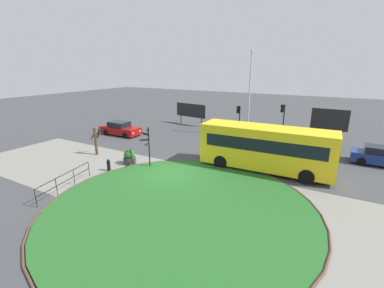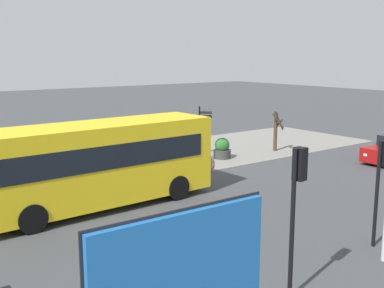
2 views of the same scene
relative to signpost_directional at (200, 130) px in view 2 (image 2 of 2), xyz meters
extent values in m
plane|color=#3D3F42|center=(2.46, -0.56, -1.84)|extent=(120.00, 120.00, 0.00)
cube|color=gray|center=(2.46, -2.39, -1.83)|extent=(32.00, 8.34, 0.02)
cylinder|color=#235B23|center=(5.26, -3.96, -1.79)|extent=(14.43, 14.43, 0.10)
torus|color=brown|center=(5.26, -3.96, -1.78)|extent=(14.74, 14.74, 0.11)
cylinder|color=black|center=(0.07, 0.03, -0.34)|extent=(0.09, 0.09, 3.00)
sphere|color=black|center=(0.07, 0.03, 1.22)|extent=(0.10, 0.10, 0.10)
cube|color=black|center=(-0.20, 0.26, 0.92)|extent=(0.48, 0.43, 0.15)
cube|color=black|center=(-0.31, 0.11, 0.68)|extent=(0.67, 0.19, 0.15)
cube|color=black|center=(-0.18, -0.22, 0.32)|extent=(0.46, 0.46, 0.15)
cube|color=black|center=(0.18, -0.34, 0.09)|extent=(0.23, 0.66, 0.15)
cylinder|color=black|center=(-2.05, -2.07, -1.48)|extent=(0.25, 0.25, 0.72)
sphere|color=black|center=(-2.05, -2.07, -1.07)|extent=(0.24, 0.24, 0.24)
cube|color=black|center=(-2.03, -5.60, -0.80)|extent=(1.00, 4.33, 0.03)
cube|color=black|center=(-2.03, -5.60, -1.26)|extent=(1.00, 4.33, 0.03)
cylinder|color=black|center=(-2.52, -3.43, -1.32)|extent=(0.04, 0.04, 1.04)
cylinder|color=black|center=(-2.19, -4.88, -1.32)|extent=(0.04, 0.04, 1.04)
cylinder|color=black|center=(-1.87, -6.32, -1.32)|extent=(0.04, 0.04, 1.04)
cylinder|color=black|center=(-1.54, -7.76, -1.32)|extent=(0.04, 0.04, 1.04)
cube|color=yellow|center=(7.77, 3.65, -0.08)|extent=(9.37, 2.71, 2.97)
cube|color=black|center=(7.73, 4.87, 0.34)|extent=(8.18, 0.28, 0.88)
cube|color=black|center=(7.81, 2.44, 0.34)|extent=(8.18, 0.28, 0.88)
cylinder|color=black|center=(10.71, 4.86, -1.34)|extent=(1.01, 0.33, 1.00)
cylinder|color=black|center=(10.78, 2.65, -1.34)|extent=(1.01, 0.33, 1.00)
cylinder|color=black|center=(4.76, 4.66, -1.34)|extent=(1.01, 0.33, 1.00)
cylinder|color=black|center=(4.83, 2.45, -1.34)|extent=(1.01, 0.33, 1.00)
cube|color=#EAEACC|center=(-6.60, 6.80, -1.25)|extent=(0.02, 0.20, 0.12)
cube|color=#EAEACC|center=(-6.59, 5.70, -1.25)|extent=(0.02, 0.20, 0.12)
cylinder|color=black|center=(-7.45, 5.41, -1.52)|extent=(0.64, 0.23, 0.64)
cylinder|color=black|center=(7.19, 12.79, -0.01)|extent=(0.11, 0.11, 3.66)
cube|color=black|center=(6.98, 12.77, 1.44)|extent=(0.29, 0.29, 0.78)
sphere|color=black|center=(6.83, 12.75, 1.68)|extent=(0.16, 0.16, 0.16)
sphere|color=#F2A519|center=(6.83, 12.75, 1.44)|extent=(0.16, 0.16, 0.16)
sphere|color=black|center=(6.83, 12.75, 1.19)|extent=(0.16, 0.16, 0.16)
cylinder|color=black|center=(2.73, 12.18, -0.20)|extent=(0.11, 0.11, 3.27)
cube|color=#1E66B2|center=(11.28, 14.10, 0.49)|extent=(3.28, 0.19, 1.99)
cube|color=black|center=(11.28, 14.03, 0.49)|extent=(3.38, 0.10, 2.09)
cylinder|color=#383838|center=(-1.74, -0.20, -1.59)|extent=(0.98, 0.98, 0.50)
sphere|color=#286028|center=(-1.74, -0.20, -1.06)|extent=(0.83, 0.83, 0.83)
cylinder|color=#423323|center=(-5.73, 0.07, -0.66)|extent=(0.22, 0.22, 2.36)
cylinder|color=#423323|center=(-5.68, 0.37, 0.07)|extent=(0.71, 0.21, 1.20)
cylinder|color=#423323|center=(-6.01, 0.06, -0.18)|extent=(0.12, 0.63, 0.64)
cylinder|color=#423323|center=(-5.59, 0.40, 0.06)|extent=(0.76, 0.40, 0.95)
camera|label=1|loc=(12.14, -14.81, 5.55)|focal=24.83mm
camera|label=2|loc=(15.44, 19.89, 3.92)|focal=44.67mm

